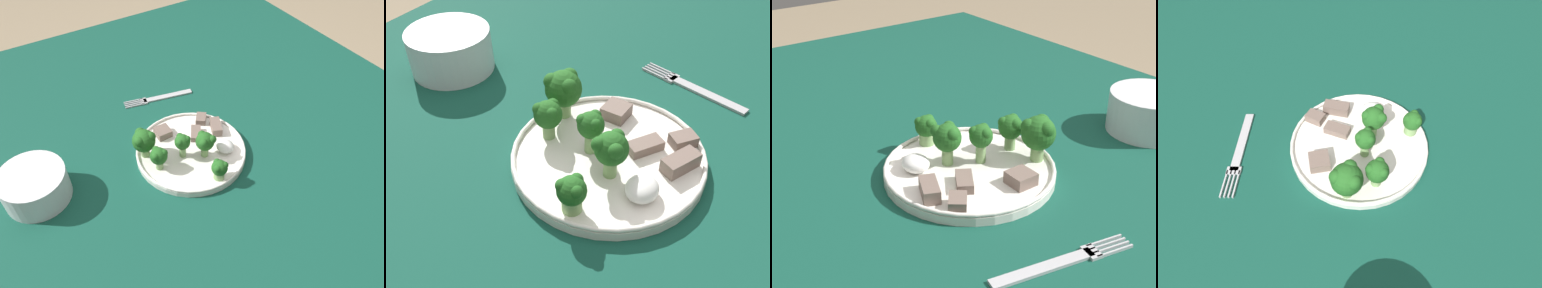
# 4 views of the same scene
# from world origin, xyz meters

# --- Properties ---
(table) EXTENTS (1.40, 1.18, 0.72)m
(table) POSITION_xyz_m (0.00, 0.00, 0.65)
(table) COLOR #114738
(table) RESTS_ON ground_plane
(dinner_plate) EXTENTS (0.24, 0.24, 0.02)m
(dinner_plate) POSITION_xyz_m (0.04, 0.05, 0.73)
(dinner_plate) COLOR white
(dinner_plate) RESTS_ON table
(fork) EXTENTS (0.06, 0.18, 0.00)m
(fork) POSITION_xyz_m (0.25, 0.01, 0.72)
(fork) COLOR #B2B2B7
(fork) RESTS_ON table
(cream_bowl) EXTENTS (0.13, 0.13, 0.07)m
(cream_bowl) POSITION_xyz_m (0.10, 0.37, 0.75)
(cream_bowl) COLOR silver
(cream_bowl) RESTS_ON table
(broccoli_floret_near_rim_left) EXTENTS (0.03, 0.03, 0.06)m
(broccoli_floret_near_rim_left) POSITION_xyz_m (0.03, 0.07, 0.77)
(broccoli_floret_near_rim_left) COLOR #7FA866
(broccoli_floret_near_rim_left) RESTS_ON dinner_plate
(broccoli_floret_center_left) EXTENTS (0.04, 0.04, 0.05)m
(broccoli_floret_center_left) POSITION_xyz_m (0.03, 0.13, 0.77)
(broccoli_floret_center_left) COLOR #7FA866
(broccoli_floret_center_left) RESTS_ON dinner_plate
(broccoli_floret_back_left) EXTENTS (0.05, 0.05, 0.07)m
(broccoli_floret_back_left) POSITION_xyz_m (0.08, 0.14, 0.78)
(broccoli_floret_back_left) COLOR #7FA866
(broccoli_floret_back_left) RESTS_ON dinner_plate
(broccoli_floret_front_left) EXTENTS (0.04, 0.04, 0.06)m
(broccoli_floret_front_left) POSITION_xyz_m (0.01, 0.03, 0.78)
(broccoli_floret_front_left) COLOR #7FA866
(broccoli_floret_front_left) RESTS_ON dinner_plate
(broccoli_floret_center_back) EXTENTS (0.03, 0.03, 0.05)m
(broccoli_floret_center_back) POSITION_xyz_m (-0.06, 0.04, 0.76)
(broccoli_floret_center_back) COLOR #7FA866
(broccoli_floret_center_back) RESTS_ON dinner_plate
(meat_slice_front_slice) EXTENTS (0.05, 0.04, 0.01)m
(meat_slice_front_slice) POSITION_xyz_m (0.07, 0.01, 0.74)
(meat_slice_front_slice) COLOR #756056
(meat_slice_front_slice) RESTS_ON dinner_plate
(meat_slice_middle_slice) EXTENTS (0.03, 0.03, 0.02)m
(meat_slice_middle_slice) POSITION_xyz_m (0.11, 0.08, 0.74)
(meat_slice_middle_slice) COLOR #756056
(meat_slice_middle_slice) RESTS_ON dinner_plate
(meat_slice_rear_slice) EXTENTS (0.04, 0.04, 0.02)m
(meat_slice_rear_slice) POSITION_xyz_m (0.11, -0.02, 0.74)
(meat_slice_rear_slice) COLOR #756056
(meat_slice_rear_slice) RESTS_ON dinner_plate
(meat_slice_edge_slice) EXTENTS (0.05, 0.04, 0.02)m
(meat_slice_edge_slice) POSITION_xyz_m (0.06, -0.04, 0.74)
(meat_slice_edge_slice) COLOR #756056
(meat_slice_edge_slice) RESTS_ON dinner_plate
(sauce_dollop) EXTENTS (0.04, 0.04, 0.02)m
(sauce_dollop) POSITION_xyz_m (-0.00, -0.02, 0.75)
(sauce_dollop) COLOR white
(sauce_dollop) RESTS_ON dinner_plate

